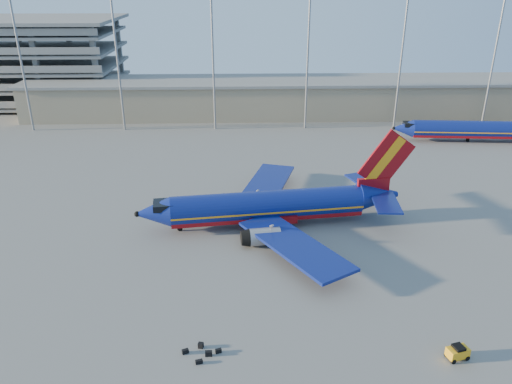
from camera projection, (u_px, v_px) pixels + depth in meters
ground at (237, 222)px, 68.91m from camera, size 220.00×220.00×0.00m
terminal_building at (279, 97)px, 120.61m from camera, size 122.00×16.00×8.50m
parking_garage at (1, 57)px, 130.39m from camera, size 62.00×32.00×21.40m
light_mast_row at (261, 47)px, 104.19m from camera, size 101.60×1.60×28.65m
aircraft_main at (274, 206)px, 67.36m from camera, size 37.61×35.97×12.76m
aircraft_second at (474, 129)px, 101.33m from camera, size 33.36×12.95×11.29m
baggage_tug at (458, 352)px, 44.17m from camera, size 2.14×1.61×1.36m
luggage_pile at (202, 352)px, 44.85m from camera, size 3.63×2.49×0.53m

